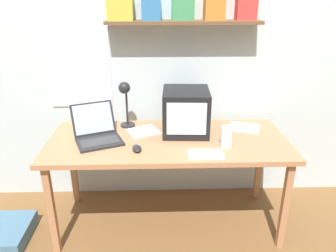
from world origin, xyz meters
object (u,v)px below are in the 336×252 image
Objects in this scene: desk_lamp at (125,97)px; computer_mouse at (137,148)px; juice_glass at (227,138)px; loose_paper_near_laptop at (144,131)px; floor_cushion at (2,233)px; loose_paper_near_monitor at (206,154)px; printed_handout at (244,127)px; corner_desk at (168,146)px; laptop at (97,131)px; open_notebook at (90,127)px; crt_monitor at (186,111)px.

desk_lamp reaches higher than computer_mouse.
juice_glass is 0.50× the size of loose_paper_near_laptop.
floor_cushion is at bearing -150.17° from desk_lamp.
computer_mouse is 0.46m from loose_paper_near_monitor.
desk_lamp is 1.36m from floor_cushion.
printed_handout is at bearing 11.08° from floor_cushion.
loose_paper_near_laptop is at bearing 154.52° from juice_glass.
corner_desk is at bearing -162.60° from printed_handout.
loose_paper_near_laptop is (0.13, -0.08, -0.25)m from desk_lamp.
laptop reaches higher than floor_cushion.
loose_paper_near_laptop is (0.43, -0.09, 0.00)m from open_notebook.
desk_lamp is at bearing 153.49° from juice_glass.
juice_glass reaches higher than loose_paper_near_laptop.
crt_monitor is at bearing 134.21° from juice_glass.
corner_desk is 0.23m from loose_paper_near_laptop.
loose_paper_near_laptop is at bearing -23.72° from desk_lamp.
juice_glass is at bearing 4.21° from computer_mouse.
open_notebook is at bearing 92.59° from laptop.
crt_monitor is 2.62× the size of juice_glass.
crt_monitor is at bearing 43.79° from corner_desk.
corner_desk is at bearing 160.91° from juice_glass.
juice_glass reaches higher than open_notebook.
computer_mouse is at bearing -0.53° from floor_cushion.
crt_monitor is at bearing 41.69° from computer_mouse.
open_notebook and loose_paper_near_monitor have the same top height.
desk_lamp is at bearing -2.21° from open_notebook.
laptop is 1.87× the size of open_notebook.
open_notebook is at bearing 178.11° from printed_handout.
computer_mouse reaches higher than loose_paper_near_laptop.
laptop is 1.05m from floor_cushion.
desk_lamp is (0.19, 0.20, 0.19)m from laptop.
open_notebook reaches higher than corner_desk.
open_notebook is at bearing 32.35° from floor_cushion.
printed_handout is (1.11, 0.17, -0.06)m from laptop.
desk_lamp is 0.81m from juice_glass.
laptop reaches higher than corner_desk.
loose_paper_near_monitor is at bearing -129.43° from printed_handout.
computer_mouse is 0.50× the size of loose_paper_near_monitor.
laptop is at bearing -159.65° from loose_paper_near_laptop.
laptop is at bearing -127.01° from desk_lamp.
loose_paper_near_monitor is at bearing -41.54° from laptop.
loose_paper_near_laptop is (-0.78, -0.05, 0.00)m from printed_handout.
loose_paper_near_monitor is at bearing -3.13° from floor_cushion.
crt_monitor is 1.64× the size of open_notebook.
crt_monitor is 0.47m from desk_lamp.
laptop is 3.00× the size of juice_glass.
crt_monitor is 0.66m from laptop.
corner_desk is 0.29m from computer_mouse.
desk_lamp is at bearing 149.29° from loose_paper_near_laptop.
crt_monitor reaches higher than floor_cushion.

